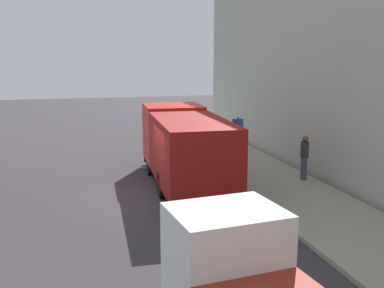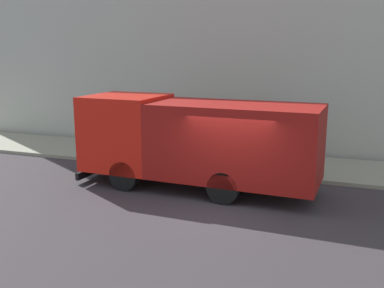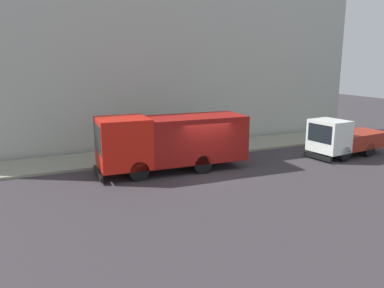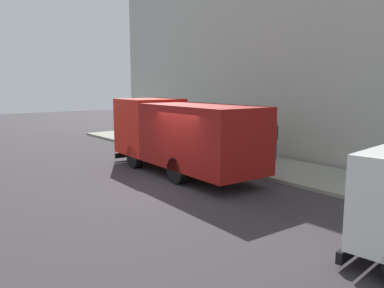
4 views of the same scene
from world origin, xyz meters
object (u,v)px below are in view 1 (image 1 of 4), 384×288
Objects in this scene: large_utility_truck at (185,145)px; street_sign_post at (238,143)px; traffic_cone_orange at (212,153)px; pedestrian_walking at (304,156)px.

large_utility_truck is 3.07× the size of street_sign_post.
street_sign_post reaches higher than traffic_cone_orange.
traffic_cone_orange is 3.67m from street_sign_post.
large_utility_truck is at bearing 171.08° from pedestrian_walking.
street_sign_post is (-2.57, 0.54, 0.53)m from pedestrian_walking.
street_sign_post is at bearing -91.35° from traffic_cone_orange.
street_sign_post is at bearing -5.32° from large_utility_truck.
traffic_cone_orange is 0.28× the size of street_sign_post.
street_sign_post is at bearing 169.28° from pedestrian_walking.
large_utility_truck reaches higher than street_sign_post.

